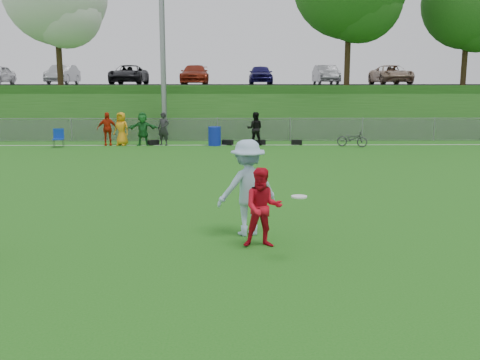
{
  "coord_description": "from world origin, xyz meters",
  "views": [
    {
      "loc": [
        0.74,
        -9.41,
        3.1
      ],
      "look_at": [
        0.9,
        0.5,
        1.32
      ],
      "focal_mm": 40.0,
      "sensor_mm": 36.0,
      "label": 1
    }
  ],
  "objects_px": {
    "player_blue": "(248,188)",
    "frisbee": "(299,197)",
    "recycling_bin": "(215,136)",
    "player_red_center": "(263,208)",
    "bicycle": "(352,139)"
  },
  "relations": [
    {
      "from": "player_blue",
      "to": "frisbee",
      "type": "relative_size",
      "value": 7.11
    },
    {
      "from": "player_blue",
      "to": "player_red_center",
      "type": "bearing_deg",
      "value": 85.78
    },
    {
      "from": "frisbee",
      "to": "recycling_bin",
      "type": "height_order",
      "value": "frisbee"
    },
    {
      "from": "recycling_bin",
      "to": "player_red_center",
      "type": "bearing_deg",
      "value": -85.23
    },
    {
      "from": "bicycle",
      "to": "player_red_center",
      "type": "bearing_deg",
      "value": -172.84
    },
    {
      "from": "player_blue",
      "to": "bicycle",
      "type": "xyz_separation_m",
      "value": [
        5.74,
        15.81,
        -0.59
      ]
    },
    {
      "from": "player_blue",
      "to": "recycling_bin",
      "type": "distance_m",
      "value": 16.52
    },
    {
      "from": "player_red_center",
      "to": "player_blue",
      "type": "xyz_separation_m",
      "value": [
        -0.27,
        0.86,
        0.22
      ]
    },
    {
      "from": "recycling_bin",
      "to": "bicycle",
      "type": "height_order",
      "value": "recycling_bin"
    },
    {
      "from": "frisbee",
      "to": "recycling_bin",
      "type": "distance_m",
      "value": 18.34
    },
    {
      "from": "player_blue",
      "to": "bicycle",
      "type": "distance_m",
      "value": 16.83
    },
    {
      "from": "recycling_bin",
      "to": "bicycle",
      "type": "distance_m",
      "value": 6.95
    },
    {
      "from": "player_red_center",
      "to": "player_blue",
      "type": "height_order",
      "value": "player_blue"
    },
    {
      "from": "frisbee",
      "to": "recycling_bin",
      "type": "bearing_deg",
      "value": 96.34
    },
    {
      "from": "player_red_center",
      "to": "recycling_bin",
      "type": "bearing_deg",
      "value": 93.47
    }
  ]
}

